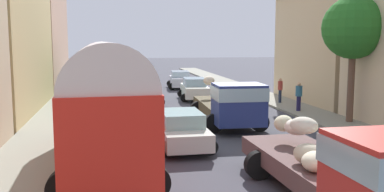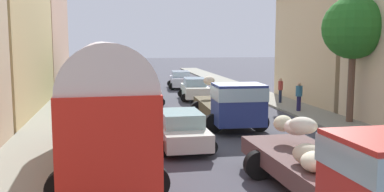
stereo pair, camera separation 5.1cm
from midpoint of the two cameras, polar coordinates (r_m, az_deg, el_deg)
name	(u,v)px [view 1 (the left image)]	position (r m, az deg, el deg)	size (l,w,h in m)	color
ground_plane	(172,102)	(30.83, -2.71, -0.74)	(154.00, 154.00, 0.00)	#41414A
sidewalk_left	(66,103)	(30.69, -16.24, -0.93)	(2.50, 70.00, 0.14)	gray
sidewalk_right	(269,98)	(32.60, 10.02, -0.28)	(2.50, 70.00, 0.14)	gray
building_left_3	(28,13)	(41.17, -20.74, 10.11)	(5.95, 12.23, 13.25)	tan
building_right_2	(341,42)	(31.86, 18.91, 6.69)	(6.49, 9.53, 8.30)	beige
parked_bus_0	(105,100)	(14.47, -11.43, -0.52)	(3.48, 9.81, 4.27)	red
parked_bus_1	(106,67)	(34.23, -11.24, 3.81)	(3.44, 9.65, 4.14)	#32986F
cargo_truck_0	(350,167)	(11.34, 19.86, -8.82)	(3.24, 7.68, 2.37)	red
cargo_truck_1	(230,103)	(21.70, 4.95, -0.93)	(3.27, 7.30, 2.33)	navy
car_0	(194,89)	(31.72, 0.28, 0.95)	(2.47, 4.35, 1.59)	silver
car_1	(180,80)	(39.32, -1.62, 2.17)	(2.49, 4.40, 1.57)	silver
car_2	(181,129)	(17.60, -1.49, -4.39)	(2.37, 4.40, 1.47)	silver
car_3	(146,93)	(29.57, -6.14, 0.44)	(2.33, 3.87, 1.57)	silver
car_4	(139,83)	(36.52, -7.00, 1.71)	(2.22, 4.40, 1.56)	silver
pedestrian_2	(299,96)	(26.57, 13.79, 0.04)	(0.46, 0.46, 1.85)	#211D4B
pedestrian_3	(280,89)	(29.84, 11.45, 0.86)	(0.45, 0.45, 1.79)	#1F273D
roadside_tree_2	(353,29)	(23.61, 20.38, 8.29)	(3.16, 3.16, 6.53)	brown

